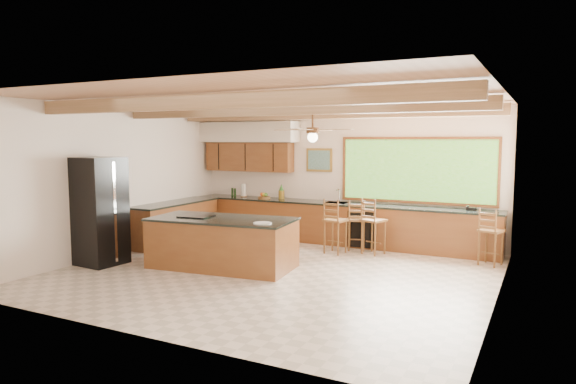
% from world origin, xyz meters
% --- Properties ---
extents(ground, '(7.20, 7.20, 0.00)m').
position_xyz_m(ground, '(0.00, 0.00, 0.00)').
color(ground, beige).
rests_on(ground, ground).
extents(room_shell, '(7.27, 6.54, 3.02)m').
position_xyz_m(room_shell, '(-0.17, 0.65, 2.21)').
color(room_shell, white).
rests_on(room_shell, ground).
extents(counter_run, '(7.12, 3.10, 1.27)m').
position_xyz_m(counter_run, '(-0.82, 2.52, 0.46)').
color(counter_run, brown).
rests_on(counter_run, ground).
extents(island, '(2.72, 1.50, 0.93)m').
position_xyz_m(island, '(-1.04, -0.06, 0.45)').
color(island, brown).
rests_on(island, ground).
extents(refrigerator, '(0.83, 0.81, 2.00)m').
position_xyz_m(refrigerator, '(-3.22, -0.87, 1.00)').
color(refrigerator, black).
rests_on(refrigerator, ground).
extents(bar_stool_a, '(0.46, 0.46, 1.13)m').
position_xyz_m(bar_stool_a, '(0.36, 1.90, 0.67)').
color(bar_stool_a, brown).
rests_on(bar_stool_a, ground).
extents(bar_stool_b, '(0.48, 0.48, 1.07)m').
position_xyz_m(bar_stool_b, '(0.65, 2.39, 0.63)').
color(bar_stool_b, brown).
rests_on(bar_stool_b, ground).
extents(bar_stool_c, '(0.53, 0.53, 1.15)m').
position_xyz_m(bar_stool_c, '(1.08, 2.18, 0.68)').
color(bar_stool_c, brown).
rests_on(bar_stool_c, ground).
extents(bar_stool_d, '(0.49, 0.49, 1.07)m').
position_xyz_m(bar_stool_d, '(3.30, 2.26, 0.63)').
color(bar_stool_d, brown).
rests_on(bar_stool_d, ground).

